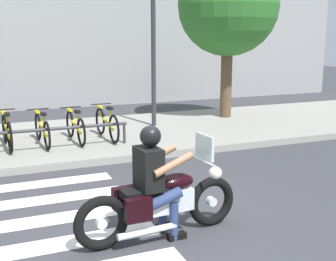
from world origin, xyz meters
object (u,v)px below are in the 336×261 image
(bicycle_3, at_px, (42,129))
(bicycle_5, at_px, (107,124))
(rider, at_px, (155,174))
(tree_near_rack, at_px, (228,6))
(bicycle_2, at_px, (7,131))
(street_lamp, at_px, (153,25))
(motorcycle, at_px, (160,202))
(bike_rack, at_px, (27,132))
(bicycle_4, at_px, (75,127))

(bicycle_3, relative_size, bicycle_5, 1.02)
(rider, height_order, tree_near_rack, tree_near_rack)
(bicycle_2, distance_m, street_lamp, 4.47)
(motorcycle, relative_size, street_lamp, 0.48)
(rider, bearing_deg, bicycle_2, 106.99)
(bike_rack, xyz_separation_m, tree_near_rack, (5.76, 1.99, 2.74))
(bicycle_3, height_order, street_lamp, street_lamp)
(bicycle_3, distance_m, bike_rack, 0.67)
(rider, bearing_deg, bicycle_5, 82.20)
(bicycle_2, height_order, bike_rack, bicycle_2)
(bicycle_3, distance_m, bicycle_4, 0.73)
(motorcycle, xyz_separation_m, bicycle_2, (-1.58, 4.92, 0.04))
(bicycle_3, distance_m, street_lamp, 3.90)
(bicycle_5, bearing_deg, bicycle_4, 179.96)
(tree_near_rack, bearing_deg, motorcycle, -125.62)
(bicycle_5, relative_size, tree_near_rack, 0.35)
(bicycle_5, relative_size, bike_rack, 0.40)
(motorcycle, bearing_deg, bicycle_3, 99.85)
(bike_rack, bearing_deg, bicycle_2, 123.25)
(motorcycle, xyz_separation_m, bicycle_5, (0.60, 4.92, 0.04))
(bicycle_5, xyz_separation_m, street_lamp, (1.55, 1.03, 2.25))
(street_lamp, height_order, tree_near_rack, tree_near_rack)
(motorcycle, xyz_separation_m, bike_rack, (-1.22, 4.36, 0.10))
(bicycle_3, distance_m, tree_near_rack, 6.26)
(bicycle_3, xyz_separation_m, street_lamp, (3.00, 1.03, 2.27))
(bicycle_4, xyz_separation_m, tree_near_rack, (4.68, 1.43, 2.81))
(bicycle_4, height_order, bike_rack, bicycle_4)
(motorcycle, bearing_deg, bicycle_5, 83.07)
(bicycle_2, bearing_deg, bike_rack, -56.75)
(bicycle_4, bearing_deg, street_lamp, 24.38)
(bicycle_3, bearing_deg, rider, -81.02)
(bicycle_3, height_order, bicycle_5, bicycle_5)
(bicycle_2, bearing_deg, bicycle_3, 0.08)
(street_lamp, relative_size, tree_near_rack, 0.96)
(bike_rack, height_order, tree_near_rack, tree_near_rack)
(motorcycle, distance_m, bicycle_3, 4.99)
(tree_near_rack, bearing_deg, street_lamp, -170.54)
(bicycle_2, xyz_separation_m, bicycle_5, (2.18, 0.00, -0.00))
(street_lamp, bearing_deg, bicycle_3, -161.04)
(motorcycle, xyz_separation_m, bicycle_3, (-0.85, 4.92, 0.02))
(bicycle_2, xyz_separation_m, street_lamp, (3.73, 1.03, 2.25))
(bicycle_4, relative_size, bike_rack, 0.39)
(bicycle_4, xyz_separation_m, bicycle_5, (0.73, -0.00, 0.01))
(rider, height_order, bicycle_3, rider)
(motorcycle, relative_size, bike_rack, 0.53)
(bicycle_4, bearing_deg, rider, -89.40)
(bicycle_3, bearing_deg, street_lamp, 18.96)
(bicycle_2, bearing_deg, motorcycle, -72.19)
(bicycle_2, relative_size, tree_near_rack, 0.35)
(bicycle_3, relative_size, bike_rack, 0.40)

